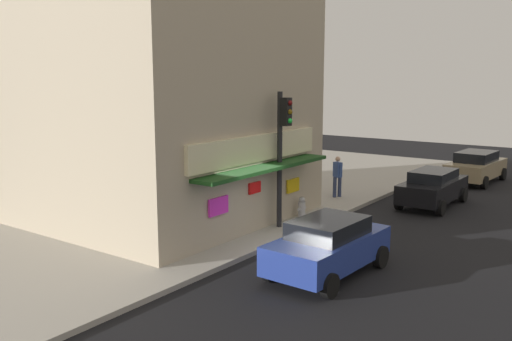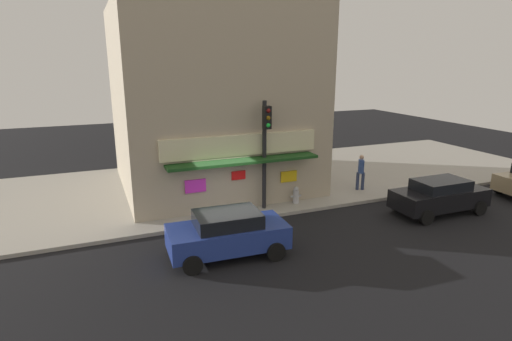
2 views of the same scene
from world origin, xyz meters
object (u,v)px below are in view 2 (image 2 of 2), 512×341
at_px(pedestrian, 361,171).
at_px(parked_car_blue, 228,233).
at_px(trash_can, 315,185).
at_px(fire_hydrant, 296,195).
at_px(parked_car_black, 440,196).
at_px(traffic_light, 265,141).

bearing_deg(pedestrian, parked_car_blue, -153.99).
distance_m(trash_can, parked_car_blue, 7.43).
xyz_separation_m(fire_hydrant, parked_car_blue, (-4.46, -3.53, 0.29)).
distance_m(fire_hydrant, parked_car_black, 6.24).
bearing_deg(traffic_light, pedestrian, 7.44).
height_order(pedestrian, parked_car_black, pedestrian).
bearing_deg(parked_car_black, fire_hydrant, 149.51).
height_order(trash_can, pedestrian, pedestrian).
xyz_separation_m(traffic_light, fire_hydrant, (1.61, 0.15, -2.67)).
relative_size(trash_can, pedestrian, 0.47).
distance_m(trash_can, parked_car_black, 5.59).
height_order(fire_hydrant, parked_car_blue, parked_car_blue).
bearing_deg(parked_car_black, pedestrian, 110.84).
bearing_deg(parked_car_blue, parked_car_black, 2.11).
relative_size(traffic_light, parked_car_black, 1.12).
relative_size(pedestrian, parked_car_blue, 0.44).
xyz_separation_m(traffic_light, parked_car_blue, (-2.86, -3.38, -2.38)).
relative_size(fire_hydrant, parked_car_blue, 0.19).
xyz_separation_m(trash_can, parked_car_black, (3.86, -4.04, 0.23)).
xyz_separation_m(trash_can, parked_car_blue, (-5.98, -4.40, 0.25)).
distance_m(pedestrian, parked_car_blue, 9.37).
bearing_deg(traffic_light, parked_car_blue, -130.22).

